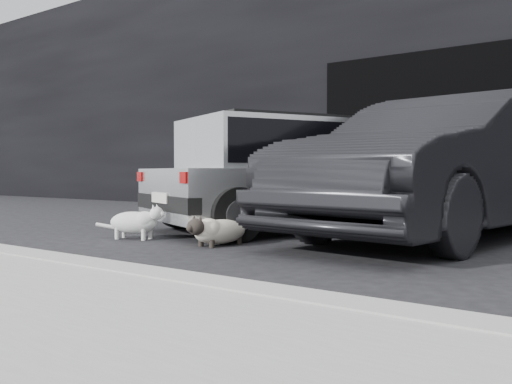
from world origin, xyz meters
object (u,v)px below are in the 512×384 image
Objects in this scene: second_car at (446,166)px; cat_white at (137,222)px; cat_siamese at (216,231)px; silver_hatchback at (296,170)px.

cat_white is at bearing -134.79° from second_car.
second_car is at bearing 111.74° from cat_white.
second_car is at bearing -122.45° from cat_siamese.
silver_hatchback is 5.20× the size of cat_white.
second_car reaches higher than cat_white.
silver_hatchback is 4.40× the size of cat_siamese.
silver_hatchback is 1.82m from cat_siamese.
second_car reaches higher than cat_siamese.
cat_white reaches higher than cat_siamese.
silver_hatchback is 0.86× the size of second_car.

